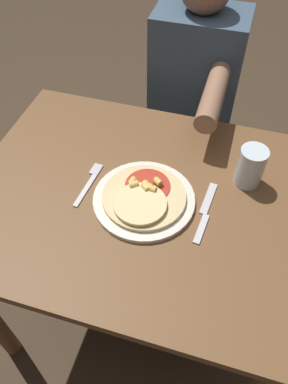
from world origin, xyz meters
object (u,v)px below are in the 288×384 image
at_px(knife, 205,213).
at_px(person_diner, 193,97).
at_px(pizza, 143,197).
at_px(fork, 90,182).
at_px(plate, 144,199).
at_px(dining_table, 140,221).
at_px(drinking_glass, 250,167).

height_order(knife, person_diner, person_diner).
relative_size(pizza, fork, 1.35).
bearing_deg(plate, dining_table, 134.23).
relative_size(plate, knife, 1.31).
relative_size(plate, fork, 1.65).
bearing_deg(fork, pizza, -8.94).
xyz_separation_m(knife, drinking_glass, (0.10, 0.15, 0.06)).
bearing_deg(drinking_glass, knife, -121.77).
height_order(fork, drinking_glass, drinking_glass).
relative_size(fork, drinking_glass, 1.42).
distance_m(pizza, person_diner, 0.65).
bearing_deg(dining_table, plate, -45.77).
bearing_deg(pizza, person_diner, 88.12).
bearing_deg(fork, plate, -7.50).
distance_m(plate, fork, 0.18).
bearing_deg(dining_table, pizza, -52.48).
distance_m(drinking_glass, person_diner, 0.56).
relative_size(knife, drinking_glass, 1.78).
height_order(plate, drinking_glass, drinking_glass).
distance_m(dining_table, pizza, 0.16).
distance_m(plate, pizza, 0.02).
distance_m(knife, drinking_glass, 0.19).
bearing_deg(person_diner, drinking_glass, -62.32).
xyz_separation_m(fork, knife, (0.35, -0.02, 0.00)).
relative_size(dining_table, drinking_glass, 8.15).
bearing_deg(pizza, dining_table, 127.52).
height_order(pizza, drinking_glass, drinking_glass).
xyz_separation_m(dining_table, pizza, (0.02, -0.02, 0.15)).
xyz_separation_m(pizza, drinking_glass, (0.27, 0.16, 0.04)).
distance_m(fork, person_diner, 0.65).
relative_size(dining_table, fork, 5.75).
height_order(plate, pizza, pizza).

